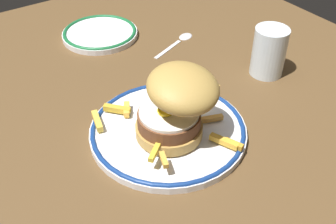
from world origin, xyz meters
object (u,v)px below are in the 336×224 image
burger (177,104)px  spoon (182,38)px  dinner_plate (168,130)px  water_glass (269,54)px  side_plate (100,33)px

burger → spoon: (-26.31, 20.42, -7.15)cm
dinner_plate → water_glass: (-3.80, 26.19, 3.46)cm
dinner_plate → side_plate: (-35.76, 6.09, -0.00)cm
dinner_plate → side_plate: size_ratio=1.52×
burger → spoon: burger is taller
burger → side_plate: 38.94cm
dinner_plate → spoon: (-24.18, 20.51, -0.48)cm
water_glass → spoon: 21.52cm
burger → spoon: 34.06cm
water_glass → spoon: size_ratio=0.73×
side_plate → dinner_plate: bearing=-9.7°
burger → water_glass: (-5.93, 26.11, -3.21)cm
dinner_plate → water_glass: 26.69cm
burger → dinner_plate: bearing=-177.7°
dinner_plate → burger: bearing=2.3°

